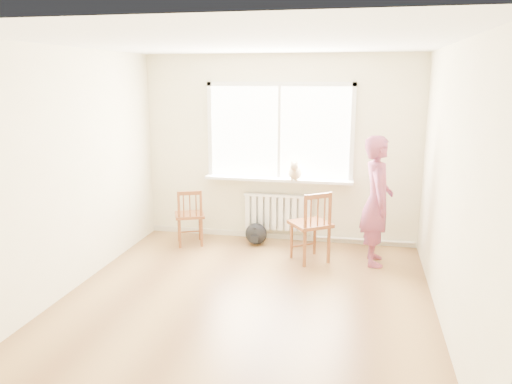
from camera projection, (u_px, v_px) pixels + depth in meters
The scene contains 13 objects.
floor at pixel (244, 302), 5.38m from camera, with size 4.50×4.50×0.00m, color olive.
ceiling at pixel (243, 42), 4.77m from camera, with size 4.50×4.50×0.00m, color white.
back_wall at pixel (280, 149), 7.22m from camera, with size 4.00×0.01×2.70m, color beige.
window at pixel (280, 128), 7.13m from camera, with size 2.12×0.05×1.42m.
windowsill at pixel (278, 179), 7.21m from camera, with size 2.15×0.22×0.04m, color white.
radiator at pixel (278, 212), 7.34m from camera, with size 1.00×0.12×0.55m.
heating_pipe at pixel (363, 240), 7.20m from camera, with size 0.04×0.04×1.40m, color silver.
baseboard at pixel (279, 236), 7.50m from camera, with size 4.00×0.03×0.08m, color beige.
chair_left at pixel (190, 217), 7.14m from camera, with size 0.53×0.52×0.82m.
chair_right at pixel (312, 227), 6.47m from camera, with size 0.64×0.64×0.95m.
person at pixel (377, 201), 6.35m from camera, with size 0.61×0.40×1.67m, color #C0406B.
cat at pixel (295, 172), 7.05m from camera, with size 0.20×0.45×0.30m.
backpack at pixel (256, 234), 7.22m from camera, with size 0.32×0.24×0.32m, color black.
Camera 1 is at (1.16, -4.84, 2.38)m, focal length 35.00 mm.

